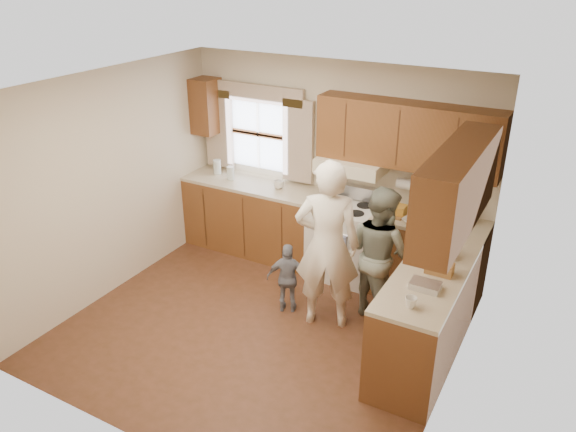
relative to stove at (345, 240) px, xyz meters
The scene contains 6 objects.
room 1.66m from the stove, 101.81° to the right, with size 3.80×3.80×3.80m.
kitchen_fixtures 0.60m from the stove, 48.82° to the right, with size 3.80×2.25×2.15m.
stove is the anchor object (origin of this frame).
woman_left 1.11m from the stove, 77.26° to the right, with size 0.66×0.43×1.81m, color white.
woman_right 0.90m from the stove, 42.63° to the right, with size 0.71×0.55×1.46m, color #294132.
child 1.03m from the stove, 101.90° to the right, with size 0.47×0.20×0.80m, color gray.
Camera 1 is at (2.58, -4.09, 3.52)m, focal length 35.00 mm.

